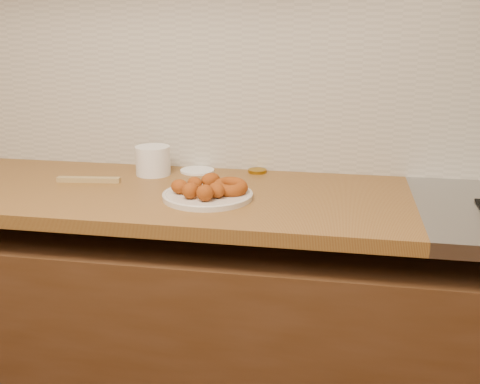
# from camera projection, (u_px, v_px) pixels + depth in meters

# --- Properties ---
(wall_back) EXTENTS (4.00, 0.02, 2.70)m
(wall_back) POSITION_uv_depth(u_px,v_px,m) (260.00, 36.00, 1.85)
(wall_back) COLOR tan
(wall_back) RESTS_ON ground
(base_cabinet) EXTENTS (3.60, 0.60, 0.77)m
(base_cabinet) POSITION_uv_depth(u_px,v_px,m) (243.00, 343.00, 1.84)
(base_cabinet) COLOR #4E311D
(base_cabinet) RESTS_ON floor
(butcher_block) EXTENTS (2.30, 0.62, 0.04)m
(butcher_block) POSITION_uv_depth(u_px,v_px,m) (45.00, 189.00, 1.81)
(butcher_block) COLOR brown
(butcher_block) RESTS_ON base_cabinet
(backsplash) EXTENTS (3.60, 0.02, 0.60)m
(backsplash) POSITION_uv_depth(u_px,v_px,m) (259.00, 83.00, 1.88)
(backsplash) COLOR #B8B5A6
(backsplash) RESTS_ON wall_back
(donut_plate) EXTENTS (0.26, 0.26, 0.02)m
(donut_plate) POSITION_uv_depth(u_px,v_px,m) (208.00, 196.00, 1.64)
(donut_plate) COLOR beige
(donut_plate) RESTS_ON butcher_block
(ring_donut) EXTENTS (0.15, 0.15, 0.05)m
(ring_donut) POSITION_uv_depth(u_px,v_px,m) (230.00, 187.00, 1.64)
(ring_donut) COLOR #954013
(ring_donut) RESTS_ON donut_plate
(fried_dough_chunks) EXTENTS (0.18, 0.21, 0.05)m
(fried_dough_chunks) POSITION_uv_depth(u_px,v_px,m) (200.00, 187.00, 1.62)
(fried_dough_chunks) COLOR #954013
(fried_dough_chunks) RESTS_ON donut_plate
(plastic_tub) EXTENTS (0.15, 0.15, 0.10)m
(plastic_tub) POSITION_uv_depth(u_px,v_px,m) (153.00, 161.00, 1.89)
(plastic_tub) COLOR white
(plastic_tub) RESTS_ON butcher_block
(tub_lid) EXTENTS (0.13, 0.13, 0.01)m
(tub_lid) POSITION_uv_depth(u_px,v_px,m) (197.00, 171.00, 1.94)
(tub_lid) COLOR white
(tub_lid) RESTS_ON butcher_block
(brass_jar_lid) EXTENTS (0.08, 0.08, 0.01)m
(brass_jar_lid) POSITION_uv_depth(u_px,v_px,m) (257.00, 171.00, 1.92)
(brass_jar_lid) COLOR #A57B15
(brass_jar_lid) RESTS_ON butcher_block
(wooden_utensil) EXTENTS (0.21, 0.05, 0.02)m
(wooden_utensil) POSITION_uv_depth(u_px,v_px,m) (89.00, 180.00, 1.81)
(wooden_utensil) COLOR #A08750
(wooden_utensil) RESTS_ON butcher_block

